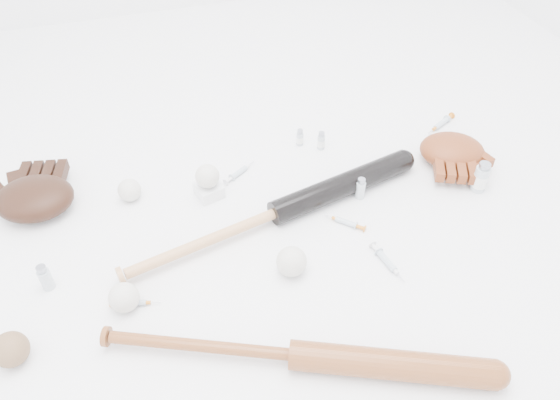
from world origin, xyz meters
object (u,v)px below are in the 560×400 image
object	(u,v)px
bat_dark	(276,213)
glove_dark	(34,198)
bat_wood	(294,355)
pedestal	(209,190)

from	to	relation	value
bat_dark	glove_dark	bearing A→B (deg)	145.84
bat_wood	glove_dark	size ratio (longest dim) A/B	3.51
bat_dark	bat_wood	world-z (taller)	bat_dark
glove_dark	pedestal	bearing A→B (deg)	1.62
bat_dark	pedestal	size ratio (longest dim) A/B	13.40
glove_dark	pedestal	distance (m)	0.48
pedestal	bat_dark	bearing A→B (deg)	-46.26
bat_dark	glove_dark	xyz separation A→B (m)	(-0.63, 0.25, 0.01)
bat_dark	glove_dark	distance (m)	0.68
bat_dark	bat_wood	bearing A→B (deg)	-115.00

